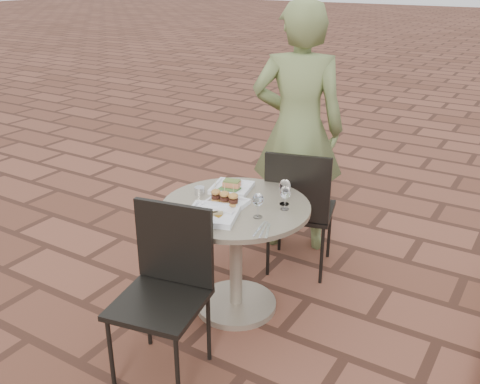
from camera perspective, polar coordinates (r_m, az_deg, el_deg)
The scene contains 13 objects.
ground at distance 3.53m, azimuth -1.86°, elevation -12.60°, with size 60.00×60.00×0.00m, color brown.
cafe_table at distance 3.31m, azimuth -0.44°, elevation -5.25°, with size 0.90×0.90×0.73m.
chair_far at distance 3.70m, azimuth 6.33°, elevation -1.14°, with size 0.54×0.54×0.93m.
chair_near at distance 2.85m, azimuth -7.85°, elevation -9.05°, with size 0.52×0.52×0.93m.
diner at distance 3.99m, azimuth 6.20°, elevation 6.59°, with size 0.68×0.45×1.87m, color olive.
plate_salmon at distance 3.41m, azimuth -0.89°, elevation 0.53°, with size 0.29×0.29×0.07m.
plate_sliders at distance 3.17m, azimuth -1.65°, elevation -0.99°, with size 0.24×0.24×0.15m.
plate_tuna at distance 3.05m, azimuth -3.00°, elevation -2.40°, with size 0.36×0.36×0.03m.
wine_glass_right at distance 3.01m, azimuth 1.93°, elevation -0.89°, with size 0.06×0.06×0.15m.
wine_glass_mid at distance 3.18m, azimuth 4.80°, elevation 0.57°, with size 0.07×0.07×0.16m.
wine_glass_far at distance 3.12m, azimuth 4.85°, elevation -0.11°, with size 0.06×0.06×0.15m.
steel_ramekin at distance 3.35m, azimuth -4.34°, elevation 0.15°, with size 0.06×0.06×0.05m, color silver.
cutlery_set at distance 2.91m, azimuth 2.51°, elevation -4.06°, with size 0.09×0.21×0.00m, color silver, non-canonical shape.
Camera 1 is at (1.60, -2.38, 2.05)m, focal length 40.00 mm.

